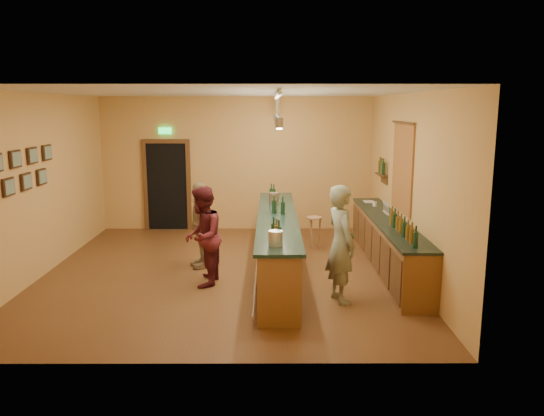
{
  "coord_description": "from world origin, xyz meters",
  "views": [
    {
      "loc": [
        0.81,
        -9.26,
        2.96
      ],
      "look_at": [
        0.84,
        0.2,
        1.15
      ],
      "focal_mm": 35.0,
      "sensor_mm": 36.0,
      "label": 1
    }
  ],
  "objects_px": {
    "tasting_bar": "(277,240)",
    "bartender": "(341,244)",
    "customer_a": "(203,236)",
    "back_counter": "(388,244)",
    "customer_b": "(200,225)",
    "bar_stool": "(314,224)"
  },
  "relations": [
    {
      "from": "customer_a",
      "to": "bar_stool",
      "type": "relative_size",
      "value": 2.46
    },
    {
      "from": "bar_stool",
      "to": "back_counter",
      "type": "bearing_deg",
      "value": -49.52
    },
    {
      "from": "back_counter",
      "to": "bar_stool",
      "type": "distance_m",
      "value": 1.92
    },
    {
      "from": "tasting_bar",
      "to": "customer_a",
      "type": "relative_size",
      "value": 3.04
    },
    {
      "from": "tasting_bar",
      "to": "bar_stool",
      "type": "height_order",
      "value": "tasting_bar"
    },
    {
      "from": "back_counter",
      "to": "customer_a",
      "type": "distance_m",
      "value": 3.42
    },
    {
      "from": "tasting_bar",
      "to": "customer_b",
      "type": "bearing_deg",
      "value": 166.62
    },
    {
      "from": "customer_a",
      "to": "bar_stool",
      "type": "height_order",
      "value": "customer_a"
    },
    {
      "from": "tasting_bar",
      "to": "bartender",
      "type": "xyz_separation_m",
      "value": [
        0.96,
        -1.45,
        0.3
      ]
    },
    {
      "from": "back_counter",
      "to": "bar_stool",
      "type": "bearing_deg",
      "value": 130.48
    },
    {
      "from": "tasting_bar",
      "to": "customer_b",
      "type": "xyz_separation_m",
      "value": [
        -1.42,
        0.34,
        0.2
      ]
    },
    {
      "from": "back_counter",
      "to": "bartender",
      "type": "distance_m",
      "value": 2.0
    },
    {
      "from": "back_counter",
      "to": "bar_stool",
      "type": "relative_size",
      "value": 6.67
    },
    {
      "from": "bartender",
      "to": "customer_b",
      "type": "bearing_deg",
      "value": 36.19
    },
    {
      "from": "tasting_bar",
      "to": "customer_b",
      "type": "relative_size",
      "value": 3.16
    },
    {
      "from": "customer_b",
      "to": "bartender",
      "type": "bearing_deg",
      "value": 33.87
    },
    {
      "from": "bar_stool",
      "to": "customer_b",
      "type": "bearing_deg",
      "value": -149.63
    },
    {
      "from": "bartender",
      "to": "bar_stool",
      "type": "bearing_deg",
      "value": -13.97
    },
    {
      "from": "bartender",
      "to": "tasting_bar",
      "type": "bearing_deg",
      "value": 16.56
    },
    {
      "from": "customer_a",
      "to": "customer_b",
      "type": "relative_size",
      "value": 1.04
    },
    {
      "from": "tasting_bar",
      "to": "customer_b",
      "type": "distance_m",
      "value": 1.47
    },
    {
      "from": "customer_b",
      "to": "bar_stool",
      "type": "distance_m",
      "value": 2.59
    }
  ]
}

